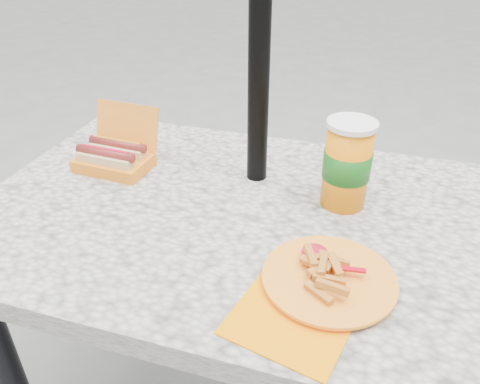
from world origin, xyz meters
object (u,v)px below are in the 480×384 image
(hotdog_box, at_px, (114,156))
(fries_plate, at_px, (325,280))
(soda_cup, at_px, (347,164))
(umbrella_pole, at_px, (260,36))

(hotdog_box, height_order, fries_plate, hotdog_box)
(hotdog_box, xyz_separation_m, soda_cup, (0.59, 0.00, 0.07))
(umbrella_pole, xyz_separation_m, soda_cup, (0.22, -0.06, -0.25))
(fries_plate, height_order, soda_cup, soda_cup)
(umbrella_pole, distance_m, soda_cup, 0.34)
(umbrella_pole, height_order, fries_plate, umbrella_pole)
(umbrella_pole, bearing_deg, soda_cup, -15.12)
(umbrella_pole, relative_size, fries_plate, 6.51)
(umbrella_pole, height_order, hotdog_box, umbrella_pole)
(fries_plate, distance_m, soda_cup, 0.30)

